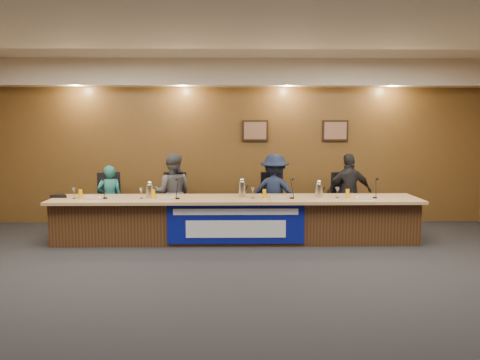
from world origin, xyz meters
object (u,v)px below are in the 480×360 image
object	(u,v)px
panelist_b	(173,193)
speakerphone	(60,196)
carafe_left	(150,191)
office_chair_b	(174,205)
panelist_d	(349,193)
dais_body	(236,221)
office_chair_d	(347,205)
office_chair_a	(111,205)
banner	(236,224)
carafe_right	(319,191)
panelist_c	(274,193)
carafe_mid	(242,189)
office_chair_c	(274,205)
panelist_a	(110,199)

from	to	relation	value
panelist_b	speakerphone	world-z (taller)	panelist_b
carafe_left	office_chair_b	bearing A→B (deg)	71.79
panelist_d	office_chair_b	world-z (taller)	panelist_d
dais_body	office_chair_d	distance (m)	2.25
panelist_b	office_chair_a	world-z (taller)	panelist_b
carafe_left	speakerphone	bearing A→B (deg)	176.74
dais_body	panelist_d	bearing A→B (deg)	18.64
banner	carafe_right	bearing A→B (deg)	15.43
panelist_c	banner	bearing A→B (deg)	71.84
speakerphone	office_chair_b	bearing A→B (deg)	23.15
office_chair_d	speakerphone	distance (m)	5.11
office_chair_a	carafe_mid	world-z (taller)	carafe_mid
panelist_b	office_chair_b	world-z (taller)	panelist_b
panelist_d	carafe_right	xyz separation A→B (m)	(-0.70, -0.74, 0.14)
office_chair_d	carafe_mid	distance (m)	2.17
panelist_b	office_chair_c	xyz separation A→B (m)	(1.86, 0.10, -0.25)
panelist_b	speakerphone	size ratio (longest dim) A/B	4.54
panelist_b	carafe_right	world-z (taller)	panelist_b
office_chair_a	carafe_left	distance (m)	1.28
dais_body	carafe_left	bearing A→B (deg)	-178.00
panelist_b	carafe_right	bearing A→B (deg)	166.74
panelist_d	panelist_c	bearing A→B (deg)	-5.92
panelist_d	office_chair_a	distance (m)	4.40
office_chair_c	carafe_right	size ratio (longest dim) A/B	2.12
panelist_c	panelist_d	distance (m)	1.38
panelist_b	office_chair_a	size ratio (longest dim) A/B	3.02
office_chair_a	office_chair_d	distance (m)	4.39
panelist_c	office_chair_d	bearing A→B (deg)	-161.44
office_chair_a	office_chair_b	distance (m)	1.15
dais_body	carafe_right	xyz separation A→B (m)	(1.39, -0.03, 0.51)
banner	office_chair_b	xyz separation A→B (m)	(-1.15, 1.22, 0.10)
banner	office_chair_a	xyz separation A→B (m)	(-2.30, 1.22, 0.10)
carafe_mid	carafe_right	bearing A→B (deg)	-1.98
carafe_right	carafe_left	bearing A→B (deg)	-179.59
panelist_a	carafe_left	size ratio (longest dim) A/B	5.62
office_chair_a	office_chair_d	xyz separation A→B (m)	(4.39, 0.00, 0.00)
office_chair_b	carafe_left	bearing A→B (deg)	-106.33
dais_body	panelist_d	world-z (taller)	panelist_d
office_chair_d	carafe_left	bearing A→B (deg)	169.97
panelist_c	carafe_left	distance (m)	2.28
panelist_b	office_chair_a	bearing A→B (deg)	-2.07
office_chair_b	carafe_mid	size ratio (longest dim) A/B	1.84
panelist_b	panelist_a	bearing A→B (deg)	2.90
panelist_c	speakerphone	xyz separation A→B (m)	(-3.66, -0.67, 0.06)
panelist_b	carafe_mid	bearing A→B (deg)	154.03
dais_body	panelist_b	distance (m)	1.40
carafe_left	dais_body	bearing A→B (deg)	2.00
panelist_b	office_chair_d	distance (m)	3.25
banner	panelist_c	xyz separation A→B (m)	(0.72, 1.12, 0.34)
panelist_d	carafe_left	size ratio (longest dim) A/B	6.59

